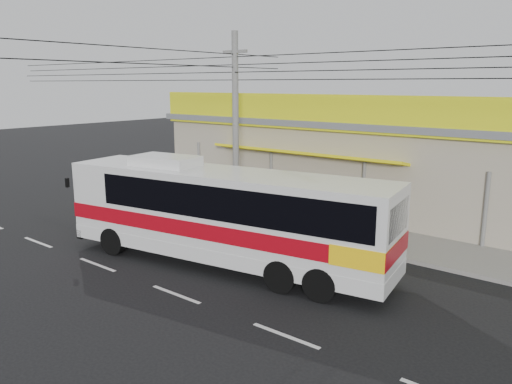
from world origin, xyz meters
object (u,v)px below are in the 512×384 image
coach_bus (228,211)px  motorbike_dark (216,199)px  utility_pole (235,67)px  motorbike_red (130,187)px

coach_bus → motorbike_dark: bearing=127.4°
motorbike_dark → utility_pole: bearing=-96.5°
motorbike_dark → motorbike_red: bearing=118.6°
motorbike_red → utility_pole: size_ratio=0.06×
motorbike_red → utility_pole: 10.18m
motorbike_dark → coach_bus: bearing=-112.6°
motorbike_red → coach_bus: bearing=-139.6°
coach_bus → utility_pole: size_ratio=0.35×
motorbike_red → motorbike_dark: bearing=-110.5°
motorbike_red → utility_pole: (8.08, -0.50, 6.18)m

